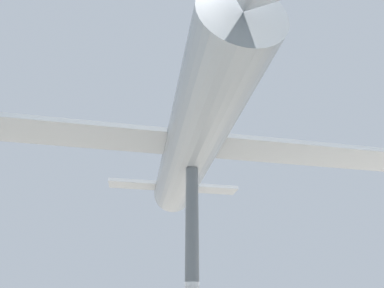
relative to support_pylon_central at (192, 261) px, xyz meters
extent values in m
cylinder|color=slate|center=(0.00, 0.00, 0.00)|extent=(0.44, 0.44, 6.20)
cylinder|color=#93999E|center=(0.00, 0.00, 4.11)|extent=(4.38, 11.88, 2.03)
cube|color=#93999E|center=(0.00, 0.00, 4.11)|extent=(20.91, 6.01, 0.18)
cube|color=#93999E|center=(1.05, -5.04, 4.27)|extent=(6.78, 2.35, 0.18)
cube|color=#93999E|center=(1.05, -5.04, 5.21)|extent=(0.40, 1.11, 1.80)
camera|label=1|loc=(-0.25, 9.89, -1.17)|focal=28.00mm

